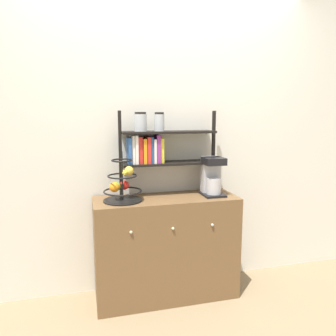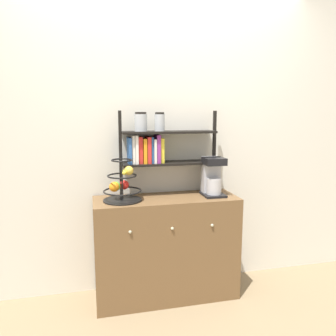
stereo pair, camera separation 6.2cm
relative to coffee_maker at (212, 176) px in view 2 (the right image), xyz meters
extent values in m
plane|color=#847051|center=(-0.39, -0.20, -0.99)|extent=(12.00, 12.00, 0.00)
cube|color=silver|center=(-0.39, 0.24, 0.31)|extent=(7.00, 0.05, 2.60)
cube|color=brown|center=(-0.39, 0.00, -0.58)|extent=(1.14, 0.40, 0.84)
sphere|color=#B2AD8C|center=(-0.70, -0.21, -0.34)|extent=(0.02, 0.02, 0.02)
sphere|color=#B2AD8C|center=(-0.39, -0.21, -0.34)|extent=(0.02, 0.02, 0.02)
sphere|color=#B2AD8C|center=(-0.07, -0.21, -0.34)|extent=(0.02, 0.02, 0.02)
cube|color=black|center=(0.00, -0.02, -0.15)|extent=(0.17, 0.21, 0.02)
cube|color=#B7B7BC|center=(0.00, 0.04, 0.01)|extent=(0.15, 0.08, 0.30)
cylinder|color=#B7B7BC|center=(0.00, -0.04, -0.07)|extent=(0.12, 0.12, 0.13)
cube|color=black|center=(0.00, -0.03, 0.13)|extent=(0.16, 0.17, 0.06)
cylinder|color=black|center=(-0.73, -0.01, -0.15)|extent=(0.30, 0.30, 0.01)
cylinder|color=black|center=(-0.73, -0.01, 0.04)|extent=(0.01, 0.01, 0.37)
torus|color=black|center=(-0.73, -0.01, -0.08)|extent=(0.29, 0.29, 0.01)
torus|color=black|center=(-0.73, -0.01, 0.04)|extent=(0.23, 0.23, 0.01)
torus|color=black|center=(-0.73, -0.01, 0.16)|extent=(0.16, 0.16, 0.01)
sphere|color=red|center=(-0.71, 0.04, -0.04)|extent=(0.07, 0.07, 0.07)
sphere|color=#6BAD33|center=(-0.78, 0.01, -0.04)|extent=(0.07, 0.07, 0.07)
sphere|color=orange|center=(-0.80, -0.02, -0.04)|extent=(0.08, 0.08, 0.08)
ellipsoid|color=yellow|center=(-0.71, 0.01, 0.06)|extent=(0.05, 0.15, 0.04)
sphere|color=gold|center=(-0.68, 0.00, 0.07)|extent=(0.07, 0.07, 0.07)
cube|color=black|center=(-0.73, 0.12, 0.19)|extent=(0.02, 0.02, 0.69)
cube|color=black|center=(0.05, 0.12, 0.19)|extent=(0.02, 0.02, 0.69)
cube|color=black|center=(-0.34, 0.12, 0.10)|extent=(0.76, 0.20, 0.02)
cube|color=black|center=(-0.34, 0.12, 0.36)|extent=(0.76, 0.20, 0.02)
cube|color=#2D599E|center=(-0.66, 0.12, 0.22)|extent=(0.02, 0.15, 0.21)
cube|color=white|center=(-0.63, 0.12, 0.22)|extent=(0.02, 0.13, 0.22)
cube|color=white|center=(-0.61, 0.12, 0.23)|extent=(0.02, 0.15, 0.23)
cube|color=red|center=(-0.58, 0.12, 0.22)|extent=(0.03, 0.13, 0.21)
cube|color=orange|center=(-0.54, 0.12, 0.21)|extent=(0.03, 0.15, 0.20)
cube|color=red|center=(-0.51, 0.12, 0.22)|extent=(0.03, 0.15, 0.21)
cube|color=#2D599E|center=(-0.48, 0.12, 0.22)|extent=(0.02, 0.14, 0.21)
cube|color=white|center=(-0.46, 0.12, 0.21)|extent=(0.02, 0.16, 0.19)
cube|color=#8C338C|center=(-0.43, 0.12, 0.23)|extent=(0.03, 0.15, 0.23)
cube|color=yellow|center=(-0.40, 0.12, 0.21)|extent=(0.03, 0.13, 0.20)
cylinder|color=#ADB2B7|center=(-0.57, 0.12, 0.43)|extent=(0.10, 0.10, 0.13)
cylinder|color=black|center=(-0.57, 0.12, 0.51)|extent=(0.09, 0.09, 0.02)
cylinder|color=#ADB2B7|center=(-0.41, 0.12, 0.43)|extent=(0.08, 0.08, 0.13)
cylinder|color=black|center=(-0.41, 0.12, 0.51)|extent=(0.07, 0.07, 0.02)
camera|label=1|loc=(-1.01, -2.45, 0.50)|focal=35.00mm
camera|label=2|loc=(-0.95, -2.47, 0.50)|focal=35.00mm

